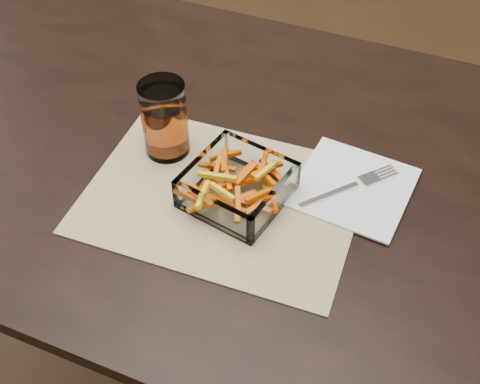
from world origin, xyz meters
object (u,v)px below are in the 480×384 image
(glass_bowl, at_px, (237,187))
(fork, at_px, (352,186))
(tumbler, at_px, (165,121))
(dining_table, at_px, (195,175))

(glass_bowl, height_order, fork, glass_bowl)
(glass_bowl, relative_size, fork, 1.13)
(glass_bowl, xyz_separation_m, tumbler, (-0.16, 0.06, 0.04))
(glass_bowl, height_order, tumbler, tumbler)
(dining_table, relative_size, tumbler, 11.37)
(tumbler, distance_m, fork, 0.34)
(glass_bowl, xyz_separation_m, fork, (0.17, 0.09, -0.02))
(dining_table, bearing_deg, fork, -1.29)
(dining_table, height_order, tumbler, tumbler)
(dining_table, relative_size, glass_bowl, 9.01)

